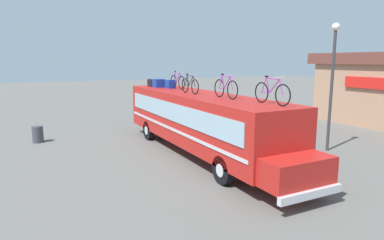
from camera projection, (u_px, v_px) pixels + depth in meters
ground_plane at (198, 153)px, 15.80m from camera, size 120.00×120.00×0.00m
bus at (200, 119)px, 15.34m from camera, size 12.87×2.59×2.81m
luggage_bag_1 at (153, 83)px, 19.39m from camera, size 0.74×0.41×0.41m
luggage_bag_2 at (159, 83)px, 18.76m from camera, size 0.64×0.54×0.46m
luggage_bag_3 at (170, 84)px, 18.15m from camera, size 0.59×0.39×0.45m
rooftop_bicycle_1 at (177, 82)px, 17.61m from camera, size 1.72×0.44×0.95m
rooftop_bicycle_2 at (190, 85)px, 15.21m from camera, size 1.66×0.44×0.90m
rooftop_bicycle_3 at (226, 88)px, 13.30m from camera, size 1.70×0.44×0.97m
rooftop_bicycle_4 at (272, 93)px, 11.44m from camera, size 1.82×0.44×0.97m
trash_bin at (38, 134)px, 17.75m from camera, size 0.56×0.56×0.87m
street_lamp at (333, 72)px, 15.58m from camera, size 0.37×0.37×5.99m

